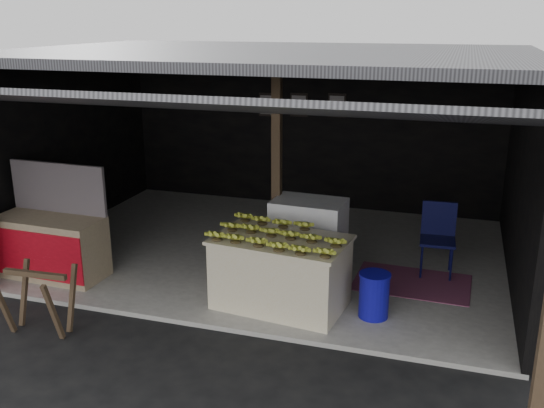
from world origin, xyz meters
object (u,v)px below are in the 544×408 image
(water_barrel, at_px, (374,296))
(banana_table, at_px, (281,272))
(white_crate, at_px, (308,238))
(neighbor_stall, at_px, (51,243))
(plastic_chair, at_px, (438,232))
(sawhorse, at_px, (37,295))

(water_barrel, bearing_deg, banana_table, -177.75)
(white_crate, xyz_separation_m, water_barrel, (1.04, -0.97, -0.27))
(banana_table, relative_size, water_barrel, 3.26)
(neighbor_stall, bearing_deg, plastic_chair, 20.29)
(banana_table, height_order, white_crate, white_crate)
(neighbor_stall, xyz_separation_m, plastic_chair, (4.99, 1.69, 0.12))
(banana_table, distance_m, white_crate, 1.03)
(white_crate, bearing_deg, banana_table, -91.59)
(banana_table, xyz_separation_m, sawhorse, (-2.44, -1.38, -0.02))
(banana_table, relative_size, sawhorse, 2.18)
(water_barrel, height_order, plastic_chair, plastic_chair)
(sawhorse, height_order, plastic_chair, plastic_chair)
(neighbor_stall, relative_size, water_barrel, 2.94)
(white_crate, bearing_deg, neighbor_stall, -158.78)
(banana_table, bearing_deg, water_barrel, 8.75)
(white_crate, bearing_deg, plastic_chair, 23.48)
(plastic_chair, bearing_deg, sawhorse, -147.44)
(sawhorse, xyz_separation_m, water_barrel, (3.57, 1.42, -0.16))
(neighbor_stall, relative_size, sawhorse, 1.96)
(banana_table, height_order, water_barrel, banana_table)
(sawhorse, bearing_deg, white_crate, 40.07)
(white_crate, xyz_separation_m, sawhorse, (-2.52, -2.39, -0.11))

